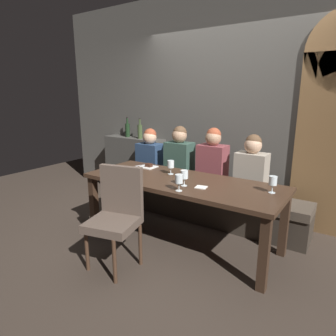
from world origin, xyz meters
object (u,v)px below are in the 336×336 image
diner_bearded (179,157)px  wine_glass_near_right (184,175)px  wine_bottle_pale_label (140,131)px  dining_table (181,188)px  wine_glass_far_left (273,181)px  wine_bottle_dark_red (128,130)px  dessert_plate (149,166)px  diner_near_end (251,168)px  wine_glass_near_left (179,179)px  fork_on_table (141,165)px  diner_far_end (212,160)px  wine_glass_end_right (171,164)px  chair_near_side (117,211)px  diner_redhead (150,155)px  banquette_bench (209,204)px

diner_bearded → wine_glass_near_right: 1.04m
wine_bottle_pale_label → dining_table: bearing=-35.9°
wine_glass_far_left → wine_bottle_dark_red: bearing=160.4°
wine_bottle_pale_label → wine_glass_near_right: (1.54, -1.18, -0.21)m
dining_table → dessert_plate: (-0.64, 0.24, 0.10)m
diner_bearded → wine_bottle_dark_red: 1.31m
wine_bottle_dark_red → wine_bottle_pale_label: bearing=-7.1°
dining_table → diner_bearded: bearing=123.6°
diner_near_end → diner_bearded: bearing=-179.8°
wine_glass_near_left → wine_glass_near_right: size_ratio=1.00×
fork_on_table → diner_near_end: bearing=38.2°
diner_far_end → wine_glass_end_right: size_ratio=4.83×
chair_near_side → dessert_plate: 1.05m
chair_near_side → diner_redhead: (-0.68, 1.43, 0.23)m
dining_table → diner_bearded: diner_bearded is taller
diner_far_end → wine_glass_end_right: (-0.25, -0.60, 0.03)m
wine_bottle_dark_red → diner_far_end: bearing=-10.7°
dessert_plate → dining_table: bearing=-20.8°
dining_table → wine_bottle_pale_label: wine_bottle_pale_label is taller
diner_far_end → diner_near_end: size_ratio=1.05×
diner_redhead → wine_glass_near_left: 1.55m
diner_bearded → wine_glass_far_left: (1.40, -0.58, 0.03)m
dessert_plate → wine_glass_near_right: bearing=-27.8°
wine_glass_near_left → chair_near_side: bearing=-139.7°
banquette_bench → wine_glass_far_left: size_ratio=15.24×
wine_bottle_dark_red → wine_glass_near_right: size_ratio=1.99×
wine_glass_far_left → dessert_plate: size_ratio=0.86×
wine_bottle_dark_red → wine_glass_near_left: (1.87, -1.39, -0.21)m
diner_bearded → fork_on_table: size_ratio=4.63×
diner_far_end → wine_glass_end_right: bearing=-112.5°
wine_glass_near_left → wine_glass_far_left: 0.88m
diner_far_end → diner_bearded: bearing=-176.1°
diner_near_end → wine_glass_near_right: 0.95m
banquette_bench → fork_on_table: size_ratio=14.71×
diner_redhead → wine_glass_end_right: size_ratio=4.39×
wine_glass_near_left → dessert_plate: (-0.81, 0.58, -0.10)m
wine_glass_near_left → banquette_bench: bearing=99.5°
dessert_plate → fork_on_table: (-0.14, 0.02, -0.01)m
dessert_plate → wine_glass_near_left: bearing=-35.3°
diner_near_end → wine_bottle_dark_red: wine_bottle_dark_red is taller
diner_near_end → dessert_plate: diner_near_end is taller
diner_far_end → wine_glass_near_right: (0.11, -0.89, 0.03)m
diner_redhead → diner_bearded: size_ratio=0.91×
fork_on_table → wine_glass_end_right: bearing=6.9°
wine_glass_end_right → dessert_plate: 0.44m
wine_glass_near_left → wine_glass_near_right: (-0.04, 0.17, 0.00)m
wine_glass_near_right → dessert_plate: (-0.77, 0.41, -0.10)m
wine_glass_far_left → dining_table: bearing=-173.2°
chair_near_side → dessert_plate: size_ratio=5.16×
wine_bottle_pale_label → wine_glass_far_left: bearing=-21.1°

